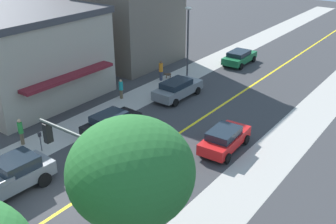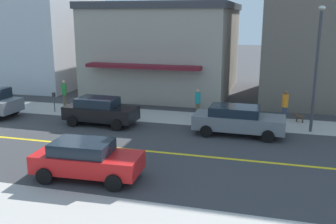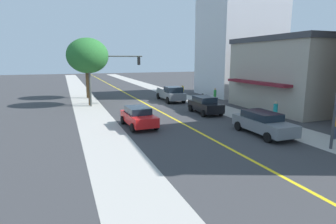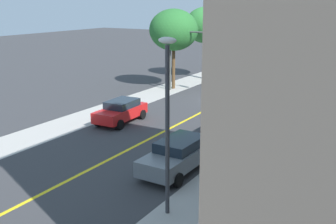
{
  "view_description": "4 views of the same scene",
  "coord_description": "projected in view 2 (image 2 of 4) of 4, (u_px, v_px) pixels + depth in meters",
  "views": [
    {
      "loc": [
        13.66,
        -9.86,
        12.77
      ],
      "look_at": [
        -0.6,
        9.28,
        1.61
      ],
      "focal_mm": 42.47,
      "sensor_mm": 36.0,
      "label": 1
    },
    {
      "loc": [
        16.03,
        16.36,
        6.12
      ],
      "look_at": [
        -0.66,
        11.76,
        1.77
      ],
      "focal_mm": 41.01,
      "sensor_mm": 36.0,
      "label": 2
    },
    {
      "loc": [
        8.6,
        29.13,
        5.01
      ],
      "look_at": [
        2.22,
        12.46,
        1.54
      ],
      "focal_mm": 29.33,
      "sensor_mm": 36.0,
      "label": 3
    },
    {
      "loc": [
        -12.54,
        30.66,
        7.8
      ],
      "look_at": [
        -0.87,
        10.93,
        1.6
      ],
      "focal_mm": 43.82,
      "sensor_mm": 36.0,
      "label": 4
    }
  ],
  "objects": [
    {
      "name": "street_lamp",
      "position": [
        317.0,
        56.0,
        19.91
      ],
      "size": [
        0.7,
        0.36,
        6.63
      ],
      "color": "#38383D",
      "rests_on": "ground"
    },
    {
      "name": "parking_meter",
      "position": [
        54.0,
        99.0,
        25.01
      ],
      "size": [
        0.12,
        0.18,
        1.28
      ],
      "color": "#4C4C51",
      "rests_on": "ground"
    },
    {
      "name": "brick_apartment_block",
      "position": [
        167.0,
        48.0,
        31.54
      ],
      "size": [
        12.52,
        10.85,
        7.1
      ],
      "rotation": [
        0.0,
        0.0,
        -1.57
      ],
      "color": "#A39989",
      "rests_on": "ground"
    },
    {
      "name": "pale_office_building",
      "position": [
        39.0,
        5.0,
        33.73
      ],
      "size": [
        10.01,
        8.56,
        14.0
      ],
      "rotation": [
        0.0,
        0.0,
        -1.57
      ],
      "color": "silver",
      "rests_on": "ground"
    },
    {
      "name": "sidewalk_left",
      "position": [
        26.0,
        107.0,
        26.57
      ],
      "size": [
        3.04,
        126.0,
        0.01
      ],
      "primitive_type": "cube",
      "color": "#ADA8A0",
      "rests_on": "ground"
    },
    {
      "name": "pedestrian_green_shirt",
      "position": [
        64.0,
        92.0,
        26.59
      ],
      "size": [
        0.31,
        0.31,
        1.8
      ],
      "rotation": [
        0.0,
        0.0,
        4.64
      ],
      "color": "brown",
      "rests_on": "ground"
    },
    {
      "name": "pedestrian_teal_shirt",
      "position": [
        198.0,
        101.0,
        24.25
      ],
      "size": [
        0.34,
        0.34,
        1.65
      ],
      "rotation": [
        0.0,
        0.0,
        5.72
      ],
      "color": "brown",
      "rests_on": "ground"
    },
    {
      "name": "red_sedan_right_curb",
      "position": [
        87.0,
        159.0,
        14.73
      ],
      "size": [
        2.11,
        4.2,
        1.48
      ],
      "rotation": [
        0.0,
        0.0,
        1.62
      ],
      "color": "red",
      "rests_on": "ground"
    },
    {
      "name": "corner_shop_building",
      "position": [
        328.0,
        5.0,
        27.64
      ],
      "size": [
        10.88,
        8.96,
        13.72
      ],
      "rotation": [
        0.0,
        0.0,
        -1.57
      ],
      "color": "#665B51",
      "rests_on": "ground"
    },
    {
      "name": "small_dog",
      "position": [
        299.0,
        117.0,
        22.64
      ],
      "size": [
        0.53,
        0.66,
        0.52
      ],
      "rotation": [
        0.0,
        0.0,
        4.12
      ],
      "color": "#4C3828",
      "rests_on": "ground"
    },
    {
      "name": "pedestrian_orange_shirt",
      "position": [
        285.0,
        105.0,
        22.84
      ],
      "size": [
        0.37,
        0.37,
        1.85
      ],
      "rotation": [
        0.0,
        0.0,
        1.51
      ],
      "color": "#33384C",
      "rests_on": "ground"
    },
    {
      "name": "black_sedan_left_curb",
      "position": [
        100.0,
        111.0,
        22.07
      ],
      "size": [
        2.1,
        4.23,
        1.57
      ],
      "rotation": [
        0.0,
        0.0,
        1.53
      ],
      "color": "black",
      "rests_on": "ground"
    },
    {
      "name": "grey_sedan_left_curb",
      "position": [
        238.0,
        120.0,
        20.17
      ],
      "size": [
        2.09,
        4.75,
        1.53
      ],
      "rotation": [
        0.0,
        0.0,
        1.55
      ],
      "color": "slate",
      "rests_on": "ground"
    }
  ]
}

